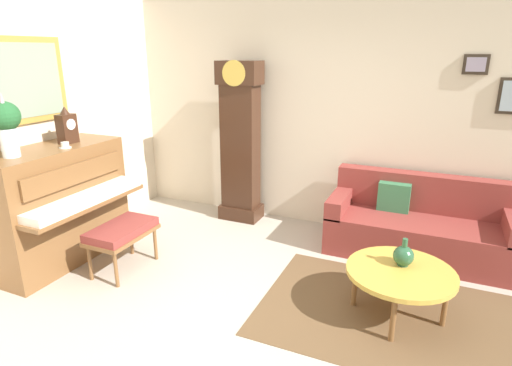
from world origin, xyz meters
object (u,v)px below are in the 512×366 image
at_px(coffee_table, 401,273).
at_px(piano, 58,204).
at_px(teacup, 65,146).
at_px(green_jug, 403,256).
at_px(mantel_clock, 67,127).
at_px(flower_vase, 6,122).
at_px(grandfather_clock, 240,147).
at_px(piano_bench, 122,232).
at_px(couch, 419,226).

bearing_deg(coffee_table, piano, -173.79).
relative_size(teacup, green_jug, 0.48).
distance_m(coffee_table, mantel_clock, 3.52).
bearing_deg(coffee_table, flower_vase, -167.08).
relative_size(coffee_table, green_jug, 3.67).
bearing_deg(grandfather_clock, teacup, -122.15).
bearing_deg(coffee_table, mantel_clock, -177.91).
bearing_deg(piano_bench, piano, -174.83).
distance_m(couch, coffee_table, 1.29).
height_order(piano_bench, couch, couch).
distance_m(piano_bench, flower_vase, 1.43).
distance_m(piano_bench, couch, 3.13).
relative_size(grandfather_clock, teacup, 17.50).
relative_size(couch, teacup, 16.38).
bearing_deg(piano, piano_bench, 5.17).
distance_m(coffee_table, green_jug, 0.15).
bearing_deg(grandfather_clock, couch, -3.50).
bearing_deg(piano, coffee_table, 6.21).
relative_size(mantel_clock, green_jug, 1.58).
bearing_deg(mantel_clock, green_jug, 3.71).
relative_size(flower_vase, green_jug, 2.42).
relative_size(piano_bench, green_jug, 2.92).
bearing_deg(mantel_clock, coffee_table, 2.09).
distance_m(piano, coffee_table, 3.40).
bearing_deg(green_jug, mantel_clock, -176.29).
bearing_deg(grandfather_clock, coffee_table, -33.65).
height_order(piano, coffee_table, piano).
distance_m(piano_bench, teacup, 1.02).
distance_m(piano_bench, green_jug, 2.66).
relative_size(piano, flower_vase, 2.48).
xyz_separation_m(piano_bench, coffee_table, (2.62, 0.30, -0.01)).
height_order(couch, teacup, teacup).
height_order(grandfather_clock, flower_vase, grandfather_clock).
distance_m(grandfather_clock, couch, 2.31).
xyz_separation_m(piano_bench, couch, (2.70, 1.58, -0.09)).
bearing_deg(green_jug, piano, -172.20).
height_order(grandfather_clock, couch, grandfather_clock).
bearing_deg(green_jug, grandfather_clock, 148.18).
relative_size(piano, teacup, 12.41).
height_order(teacup, green_jug, teacup).
distance_m(piano, teacup, 0.64).
relative_size(piano, grandfather_clock, 0.71).
bearing_deg(green_jug, couch, 86.49).
relative_size(piano, coffee_table, 1.64).
distance_m(grandfather_clock, coffee_table, 2.63).
distance_m(grandfather_clock, flower_vase, 2.58).
xyz_separation_m(piano_bench, teacup, (-0.60, -0.01, 0.83)).
height_order(piano_bench, green_jug, green_jug).
relative_size(piano_bench, coffee_table, 0.80).
relative_size(grandfather_clock, coffee_table, 2.31).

